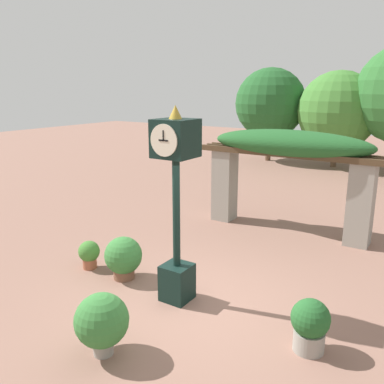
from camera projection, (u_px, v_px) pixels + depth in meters
ground_plane at (191, 305)px, 7.26m from camera, size 60.00×60.00×0.00m
pedestal_clock at (176, 196)px, 6.98m from camera, size 0.64×0.68×3.49m
pergola at (289, 158)px, 10.54m from camera, size 4.90×1.17×2.72m
potted_plant_near_left at (89, 253)px, 8.66m from camera, size 0.45×0.45×0.61m
potted_plant_near_right at (310, 324)px, 5.90m from camera, size 0.57×0.57×0.81m
potted_plant_far_left at (123, 257)px, 8.16m from camera, size 0.76×0.76×0.88m
potted_plant_far_right at (102, 321)px, 5.80m from camera, size 0.79×0.79×0.94m
tree_line at (369, 103)px, 18.45m from camera, size 12.67×4.39×5.69m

